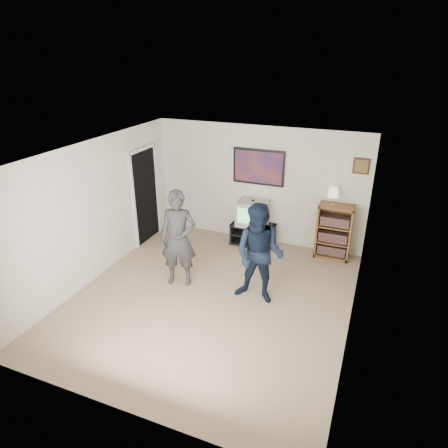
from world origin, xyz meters
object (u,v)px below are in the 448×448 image
Objects in this scene: bookshelf at (334,232)px; person_short at (259,254)px; person_tall at (178,239)px; media_stand at (253,234)px; crt_television at (253,213)px.

bookshelf is 2.24m from person_short.
person_tall is at bearing -139.95° from bookshelf.
person_short is at bearing -15.97° from person_tall.
media_stand is 1.70m from bookshelf.
crt_television is 0.36× the size of person_tall.
crt_television is at bearing 53.88° from person_tall.
bookshelf is at bearing 3.96° from media_stand.
person_short reaches higher than crt_television.
crt_television is 0.36× the size of person_short.
media_stand is at bearing -1.38° from crt_television.
person_short is at bearing -70.40° from crt_television.
person_tall is 1.02× the size of person_short.
person_tall reaches higher than person_short.
bookshelf is at bearing 0.32° from crt_television.
bookshelf reaches higher than crt_television.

